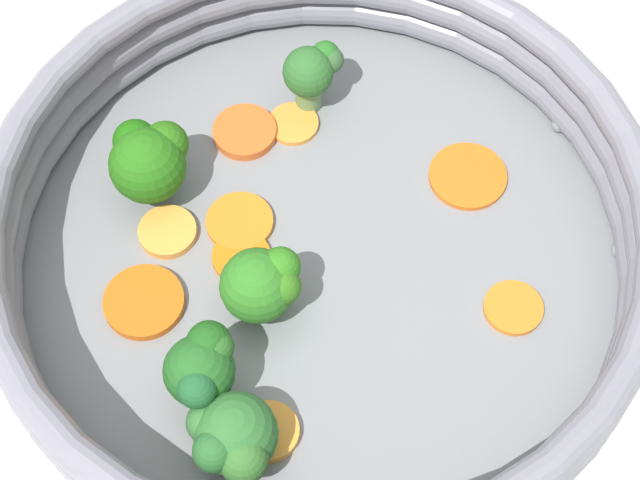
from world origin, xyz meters
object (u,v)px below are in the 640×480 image
object	(u,v)px
broccoli_floret_2	(202,367)
carrot_slice_0	(268,432)
skillet	(320,260)
carrot_slice_3	(293,124)
carrot_slice_7	(240,222)
carrot_slice_8	(144,302)
carrot_slice_5	(241,259)
broccoli_floret_3	(320,70)
carrot_slice_4	(468,176)
broccoli_floret_0	(232,438)
broccoli_floret_1	(262,284)
carrot_slice_2	(513,308)
carrot_slice_6	(245,132)
broccoli_floret_4	(149,159)
carrot_slice_1	(168,232)

from	to	relation	value
broccoli_floret_2	carrot_slice_0	bearing A→B (deg)	-38.69
skillet	carrot_slice_3	size ratio (longest dim) A/B	11.42
carrot_slice_7	carrot_slice_8	size ratio (longest dim) A/B	0.87
carrot_slice_5	broccoli_floret_3	bearing A→B (deg)	64.85
carrot_slice_4	broccoli_floret_0	xyz separation A→B (m)	(-0.13, -0.15, 0.02)
carrot_slice_0	broccoli_floret_0	world-z (taller)	broccoli_floret_0
skillet	broccoli_floret_1	distance (m)	0.05
broccoli_floret_2	broccoli_floret_3	size ratio (longest dim) A/B	1.09
carrot_slice_3	carrot_slice_4	xyz separation A→B (m)	(0.09, -0.04, -0.00)
carrot_slice_7	broccoli_floret_1	size ratio (longest dim) A/B	0.85
broccoli_floret_0	carrot_slice_8	bearing A→B (deg)	118.24
carrot_slice_2	carrot_slice_6	distance (m)	0.18
carrot_slice_8	broccoli_floret_4	xyz separation A→B (m)	(0.00, 0.07, 0.03)
skillet	broccoli_floret_2	size ratio (longest dim) A/B	6.85
carrot_slice_8	broccoli_floret_3	bearing A→B (deg)	51.70
carrot_slice_5	broccoli_floret_4	size ratio (longest dim) A/B	0.64
carrot_slice_5	carrot_slice_6	distance (m)	0.08
carrot_slice_2	carrot_slice_4	bearing A→B (deg)	98.62
broccoli_floret_3	carrot_slice_1	bearing A→B (deg)	-136.01
carrot_slice_8	broccoli_floret_0	distance (m)	0.10
broccoli_floret_2	broccoli_floret_3	bearing A→B (deg)	69.21
carrot_slice_2	carrot_slice_3	size ratio (longest dim) A/B	1.07
skillet	carrot_slice_3	world-z (taller)	carrot_slice_3
carrot_slice_2	broccoli_floret_1	world-z (taller)	broccoli_floret_1
carrot_slice_5	carrot_slice_1	bearing A→B (deg)	154.40
carrot_slice_4	carrot_slice_8	xyz separation A→B (m)	(-0.18, -0.07, 0.00)
carrot_slice_5	broccoli_floret_4	xyz separation A→B (m)	(-0.05, 0.05, 0.03)
skillet	carrot_slice_4	world-z (taller)	carrot_slice_4
carrot_slice_5	skillet	bearing A→B (deg)	1.57
broccoli_floret_2	carrot_slice_4	bearing A→B (deg)	39.01
carrot_slice_6	broccoli_floret_2	xyz separation A→B (m)	(-0.02, -0.15, 0.03)
carrot_slice_7	carrot_slice_8	xyz separation A→B (m)	(-0.05, -0.05, 0.00)
carrot_slice_3	carrot_slice_8	xyz separation A→B (m)	(-0.08, -0.11, 0.00)
carrot_slice_7	broccoli_floret_4	world-z (taller)	broccoli_floret_4
carrot_slice_0	carrot_slice_7	bearing A→B (deg)	95.06
carrot_slice_6	carrot_slice_8	world-z (taller)	same
carrot_slice_5	broccoli_floret_3	distance (m)	0.12
skillet	broccoli_floret_3	size ratio (longest dim) A/B	7.48
carrot_slice_3	broccoli_floret_3	bearing A→B (deg)	46.03
carrot_slice_8	broccoli_floret_3	world-z (taller)	broccoli_floret_3
carrot_slice_1	broccoli_floret_0	distance (m)	0.13
skillet	carrot_slice_7	distance (m)	0.05
broccoli_floret_4	carrot_slice_7	bearing A→B (deg)	-29.55
broccoli_floret_0	broccoli_floret_2	distance (m)	0.04
carrot_slice_3	carrot_slice_5	xyz separation A→B (m)	(-0.03, -0.09, 0.00)
carrot_slice_5	carrot_slice_2	bearing A→B (deg)	-15.29
carrot_slice_4	broccoli_floret_2	size ratio (longest dim) A/B	0.90
carrot_slice_1	broccoli_floret_1	xyz separation A→B (m)	(0.05, -0.05, 0.02)
carrot_slice_5	broccoli_floret_3	size ratio (longest dim) A/B	0.71
carrot_slice_5	broccoli_floret_2	world-z (taller)	broccoli_floret_2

